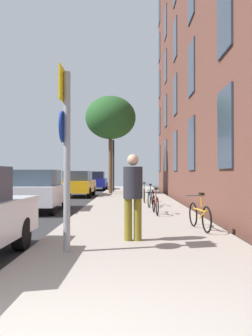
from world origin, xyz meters
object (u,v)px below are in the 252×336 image
Objects in this scene: bicycle_0 at (200,215)px; pedestrian_0 at (133,191)px; tree_near at (111,118)px; traffic_light at (112,156)px; car_2 at (78,184)px; bicycle_3 at (144,194)px; car_3 at (96,181)px; car_1 at (39,190)px; bicycle_1 at (155,204)px; sign_post at (66,144)px; bicycle_2 at (151,197)px.

bicycle_0 is 2.28m from pedestrian_0.
tree_near is 16.24m from bicycle_0.
traffic_light is 0.96× the size of car_2.
car_3 is at bearing 104.87° from bicycle_3.
traffic_light is 0.58× the size of tree_near.
car_1 is 1.04× the size of car_2.
car_3 is (-2.94, 23.09, -0.30)m from pedestrian_0.
bicycle_1 is 4.77m from car_1.
tree_near is (-0.01, -2.22, 2.51)m from traffic_light.
sign_post is 1.97× the size of bicycle_3.
pedestrian_0 is (-1.66, -1.41, 0.66)m from bicycle_0.
bicycle_0 is (2.99, -15.23, -4.79)m from tree_near.
bicycle_2 is (0.03, 2.75, 0.02)m from bicycle_1.
bicycle_3 is 0.93× the size of pedestrian_0.
car_1 reaches higher than bicycle_2.
traffic_light is 2.35× the size of bicycle_0.
car_3 is (0.67, 16.67, 0.00)m from car_1.
bicycle_1 is 0.99× the size of bicycle_3.
bicycle_0 is 0.99× the size of bicycle_3.
tree_near reaches higher than car_1.
bicycle_0 is 0.41× the size of car_2.
sign_post is 0.49× the size of tree_near.
traffic_light reaches higher than car_2.
pedestrian_0 is 0.43× the size of car_1.
traffic_light is 0.92× the size of car_1.
bicycle_1 is 18.79m from car_3.
bicycle_2 is 0.42× the size of car_2.
bicycle_0 is at bearing -82.30° from bicycle_2.
car_1 is 0.99× the size of car_3.
sign_post reaches higher than bicycle_0.
car_1 and car_3 have the same top height.
tree_near is at bearing 101.10° from bicycle_0.
bicycle_2 is at bearing -76.40° from car_3.
sign_post is 19.89m from traffic_light.
car_1 is at bearing -92.30° from car_3.
tree_near reaches higher than bicycle_0.
traffic_light reaches higher than bicycle_0.
bicycle_0 is at bearing -78.90° from tree_near.
sign_post is at bearing -109.62° from bicycle_1.
sign_post reaches higher than car_2.
bicycle_0 is at bearing -43.54° from car_1.
sign_post is at bearing -100.01° from bicycle_3.
tree_near is 1.65× the size of car_2.
pedestrian_0 is at bearing -96.49° from bicycle_2.
tree_near reaches higher than bicycle_1.
bicycle_1 is 0.98× the size of bicycle_2.
sign_post is 4.07m from bicycle_0.
pedestrian_0 is (1.32, -18.86, -1.61)m from traffic_light.
car_1 is 8.34m from car_2.
pedestrian_0 is at bearing -93.92° from bicycle_3.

